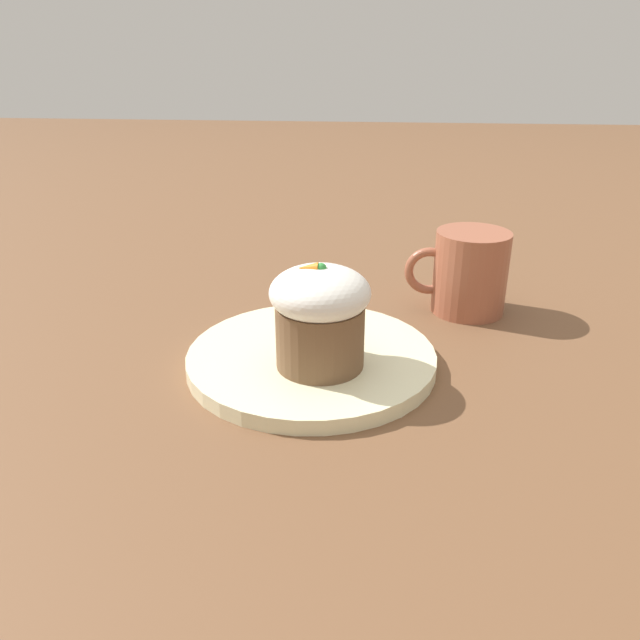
% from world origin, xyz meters
% --- Properties ---
extents(ground_plane, '(4.00, 4.00, 0.00)m').
position_xyz_m(ground_plane, '(0.00, 0.00, 0.00)').
color(ground_plane, brown).
extents(dessert_plate, '(0.24, 0.24, 0.02)m').
position_xyz_m(dessert_plate, '(0.00, 0.00, 0.01)').
color(dessert_plate, beige).
rests_on(dessert_plate, ground_plane).
extents(carrot_cake, '(0.09, 0.09, 0.10)m').
position_xyz_m(carrot_cake, '(-0.01, 0.03, 0.07)').
color(carrot_cake, brown).
rests_on(carrot_cake, dessert_plate).
extents(spoon, '(0.04, 0.12, 0.01)m').
position_xyz_m(spoon, '(0.01, -0.02, 0.02)').
color(spoon, silver).
rests_on(spoon, dessert_plate).
extents(coffee_cup, '(0.12, 0.09, 0.10)m').
position_xyz_m(coffee_cup, '(-0.17, -0.15, 0.05)').
color(coffee_cup, '#9E563D').
rests_on(coffee_cup, ground_plane).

